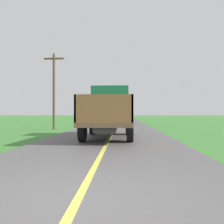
% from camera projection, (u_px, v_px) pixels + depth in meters
% --- Properties ---
extents(ground_plane, '(200.00, 200.00, 0.00)m').
position_uv_depth(ground_plane, '(79.00, 201.00, 3.51)').
color(ground_plane, '#3D7A33').
extents(road_surface, '(6.40, 120.00, 0.08)m').
position_uv_depth(road_surface, '(79.00, 199.00, 3.51)').
color(road_surface, '#565454').
rests_on(road_surface, ground).
extents(centre_line, '(0.14, 108.00, 0.01)m').
position_uv_depth(centre_line, '(79.00, 196.00, 3.51)').
color(centre_line, '#E0D64C').
rests_on(centre_line, road_surface).
extents(banana_truck_near, '(2.38, 5.82, 2.80)m').
position_uv_depth(banana_truck_near, '(109.00, 111.00, 12.46)').
color(banana_truck_near, '#2D2D30').
rests_on(banana_truck_near, road_surface).
extents(banana_truck_far, '(2.38, 5.81, 2.80)m').
position_uv_depth(banana_truck_far, '(119.00, 112.00, 26.55)').
color(banana_truck_far, '#2D2D30').
rests_on(banana_truck_far, road_surface).
extents(utility_pole_roadside, '(1.61, 0.20, 6.15)m').
position_uv_depth(utility_pole_roadside, '(54.00, 89.00, 18.41)').
color(utility_pole_roadside, brown).
rests_on(utility_pole_roadside, ground).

